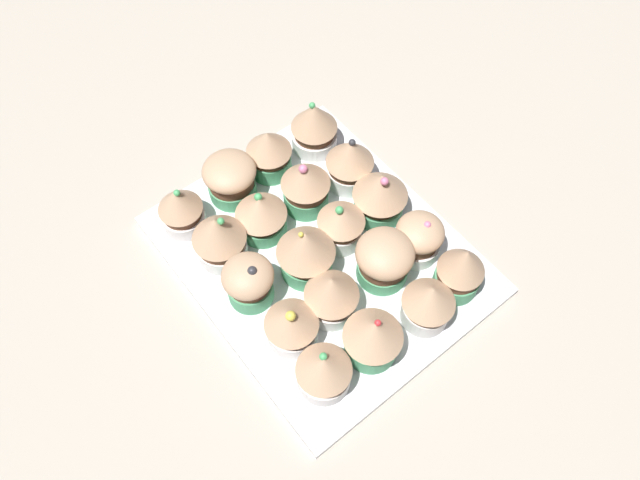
{
  "coord_description": "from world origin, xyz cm",
  "views": [
    {
      "loc": [
        -22.61,
        -28.38,
        65.84
      ],
      "look_at": [
        0.0,
        0.0,
        4.2
      ],
      "focal_mm": 34.2,
      "sensor_mm": 36.0,
      "label": 1
    }
  ],
  "objects_px": {
    "cupcake_19": "(314,126)",
    "cupcake_11": "(382,196)",
    "cupcake_13": "(261,214)",
    "cupcake_16": "(181,209)",
    "cupcake_2": "(428,302)",
    "cupcake_6": "(384,259)",
    "cupcake_9": "(306,251)",
    "baking_tray": "(320,255)",
    "cupcake_0": "(324,370)",
    "cupcake_3": "(461,270)",
    "cupcake_1": "(373,337)",
    "cupcake_4": "(292,324)",
    "cupcake_17": "(230,178)",
    "cupcake_5": "(332,294)",
    "cupcake_12": "(219,237)",
    "cupcake_15": "(350,162)",
    "cupcake_10": "(341,223)",
    "cupcake_14": "(306,185)",
    "cupcake_18": "(269,151)",
    "cupcake_7": "(419,238)",
    "cupcake_8": "(249,281)"
  },
  "relations": [
    {
      "from": "cupcake_8",
      "to": "cupcake_18",
      "type": "relative_size",
      "value": 0.96
    },
    {
      "from": "cupcake_12",
      "to": "cupcake_11",
      "type": "bearing_deg",
      "value": -22.1
    },
    {
      "from": "cupcake_2",
      "to": "cupcake_6",
      "type": "xyz_separation_m",
      "value": [
        -0.0,
        0.07,
        -0.0
      ]
    },
    {
      "from": "cupcake_0",
      "to": "cupcake_3",
      "type": "xyz_separation_m",
      "value": [
        0.19,
        -0.01,
        0.01
      ]
    },
    {
      "from": "cupcake_0",
      "to": "cupcake_19",
      "type": "distance_m",
      "value": 0.33
    },
    {
      "from": "cupcake_19",
      "to": "cupcake_11",
      "type": "bearing_deg",
      "value": -92.02
    },
    {
      "from": "cupcake_3",
      "to": "cupcake_16",
      "type": "height_order",
      "value": "cupcake_3"
    },
    {
      "from": "cupcake_9",
      "to": "cupcake_6",
      "type": "bearing_deg",
      "value": -42.46
    },
    {
      "from": "cupcake_15",
      "to": "cupcake_17",
      "type": "bearing_deg",
      "value": 149.27
    },
    {
      "from": "cupcake_16",
      "to": "cupcake_14",
      "type": "bearing_deg",
      "value": -26.95
    },
    {
      "from": "baking_tray",
      "to": "cupcake_3",
      "type": "distance_m",
      "value": 0.17
    },
    {
      "from": "cupcake_11",
      "to": "cupcake_19",
      "type": "relative_size",
      "value": 1.02
    },
    {
      "from": "cupcake_8",
      "to": "cupcake_18",
      "type": "bearing_deg",
      "value": 46.75
    },
    {
      "from": "cupcake_2",
      "to": "cupcake_4",
      "type": "relative_size",
      "value": 1.01
    },
    {
      "from": "cupcake_12",
      "to": "cupcake_10",
      "type": "bearing_deg",
      "value": -29.86
    },
    {
      "from": "cupcake_10",
      "to": "cupcake_15",
      "type": "height_order",
      "value": "cupcake_15"
    },
    {
      "from": "baking_tray",
      "to": "cupcake_7",
      "type": "xyz_separation_m",
      "value": [
        0.09,
        -0.07,
        0.04
      ]
    },
    {
      "from": "cupcake_1",
      "to": "cupcake_8",
      "type": "xyz_separation_m",
      "value": [
        -0.06,
        0.14,
        -0.0
      ]
    },
    {
      "from": "cupcake_7",
      "to": "cupcake_18",
      "type": "relative_size",
      "value": 0.9
    },
    {
      "from": "cupcake_0",
      "to": "cupcake_12",
      "type": "height_order",
      "value": "cupcake_12"
    },
    {
      "from": "cupcake_11",
      "to": "cupcake_15",
      "type": "bearing_deg",
      "value": 86.62
    },
    {
      "from": "cupcake_10",
      "to": "cupcake_3",
      "type": "bearing_deg",
      "value": -64.58
    },
    {
      "from": "cupcake_13",
      "to": "cupcake_18",
      "type": "bearing_deg",
      "value": 47.85
    },
    {
      "from": "cupcake_14",
      "to": "cupcake_15",
      "type": "height_order",
      "value": "cupcake_14"
    },
    {
      "from": "baking_tray",
      "to": "cupcake_18",
      "type": "bearing_deg",
      "value": 78.6
    },
    {
      "from": "cupcake_13",
      "to": "cupcake_15",
      "type": "relative_size",
      "value": 0.84
    },
    {
      "from": "cupcake_5",
      "to": "cupcake_11",
      "type": "height_order",
      "value": "cupcake_11"
    },
    {
      "from": "cupcake_8",
      "to": "cupcake_19",
      "type": "relative_size",
      "value": 0.86
    },
    {
      "from": "cupcake_13",
      "to": "cupcake_17",
      "type": "xyz_separation_m",
      "value": [
        0.0,
        0.07,
        -0.0
      ]
    },
    {
      "from": "baking_tray",
      "to": "cupcake_5",
      "type": "height_order",
      "value": "cupcake_5"
    },
    {
      "from": "baking_tray",
      "to": "cupcake_9",
      "type": "distance_m",
      "value": 0.06
    },
    {
      "from": "cupcake_11",
      "to": "cupcake_18",
      "type": "distance_m",
      "value": 0.16
    },
    {
      "from": "cupcake_6",
      "to": "cupcake_0",
      "type": "bearing_deg",
      "value": -156.55
    },
    {
      "from": "cupcake_3",
      "to": "cupcake_12",
      "type": "height_order",
      "value": "cupcake_3"
    },
    {
      "from": "baking_tray",
      "to": "cupcake_15",
      "type": "relative_size",
      "value": 4.65
    },
    {
      "from": "cupcake_5",
      "to": "cupcake_8",
      "type": "height_order",
      "value": "cupcake_5"
    },
    {
      "from": "cupcake_1",
      "to": "cupcake_3",
      "type": "xyz_separation_m",
      "value": [
        0.13,
        -0.0,
        0.0
      ]
    },
    {
      "from": "baking_tray",
      "to": "cupcake_1",
      "type": "relative_size",
      "value": 5.0
    },
    {
      "from": "cupcake_11",
      "to": "cupcake_15",
      "type": "xyz_separation_m",
      "value": [
        0.0,
        0.07,
        -0.0
      ]
    },
    {
      "from": "cupcake_6",
      "to": "cupcake_9",
      "type": "xyz_separation_m",
      "value": [
        -0.07,
        0.06,
        0.01
      ]
    },
    {
      "from": "cupcake_4",
      "to": "cupcake_17",
      "type": "height_order",
      "value": "cupcake_4"
    },
    {
      "from": "cupcake_0",
      "to": "cupcake_13",
      "type": "distance_m",
      "value": 0.21
    },
    {
      "from": "cupcake_6",
      "to": "cupcake_18",
      "type": "distance_m",
      "value": 0.21
    },
    {
      "from": "cupcake_13",
      "to": "cupcake_16",
      "type": "distance_m",
      "value": 0.1
    },
    {
      "from": "cupcake_14",
      "to": "cupcake_7",
      "type": "bearing_deg",
      "value": -66.27
    },
    {
      "from": "cupcake_7",
      "to": "baking_tray",
      "type": "bearing_deg",
      "value": 142.29
    },
    {
      "from": "cupcake_7",
      "to": "cupcake_10",
      "type": "relative_size",
      "value": 0.9
    },
    {
      "from": "cupcake_4",
      "to": "cupcake_8",
      "type": "distance_m",
      "value": 0.07
    },
    {
      "from": "cupcake_0",
      "to": "cupcake_2",
      "type": "xyz_separation_m",
      "value": [
        0.14,
        -0.01,
        0.0
      ]
    },
    {
      "from": "cupcake_4",
      "to": "cupcake_7",
      "type": "bearing_deg",
      "value": -1.79
    }
  ]
}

